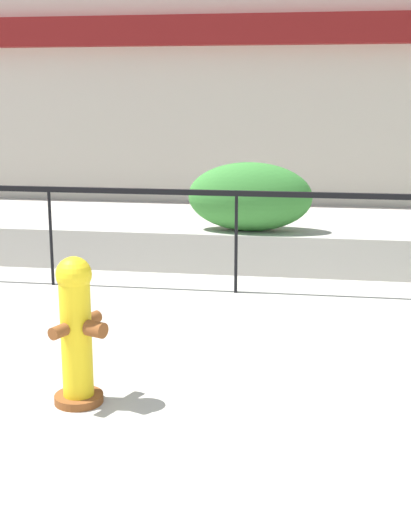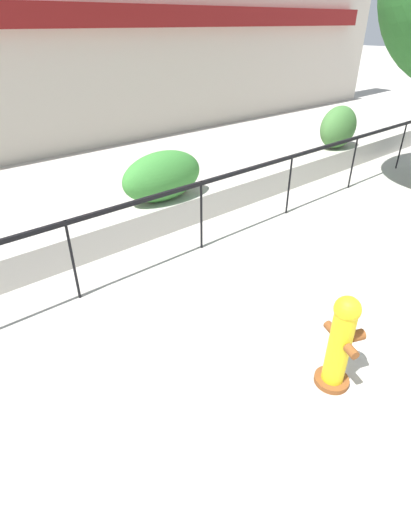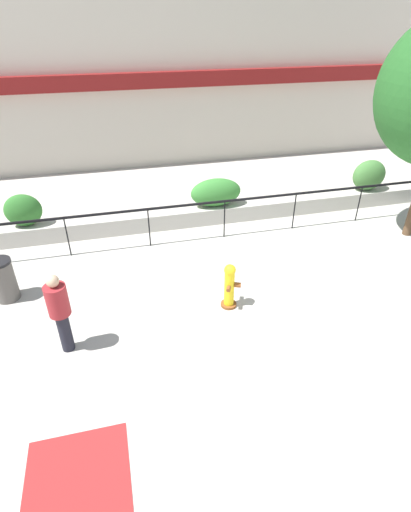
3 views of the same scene
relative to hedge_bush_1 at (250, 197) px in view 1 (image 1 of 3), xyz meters
name	(u,v)px [view 1 (image 1 of 3)]	position (x,y,z in m)	size (l,w,h in m)	color
planter_wall_low	(246,250)	(-0.04, 0.00, -0.68)	(18.00, 0.70, 0.50)	#B7B2A8
fence_railing_segment	(236,203)	(-0.04, -1.10, 0.09)	(15.00, 0.05, 1.15)	black
hedge_bush_1	(250,197)	(0.00, 0.00, 0.00)	(1.55, 0.70, 0.86)	#387F33
fire_hydrant	(77,330)	(-0.82, -4.17, -0.38)	(0.48, 0.47, 1.08)	brown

